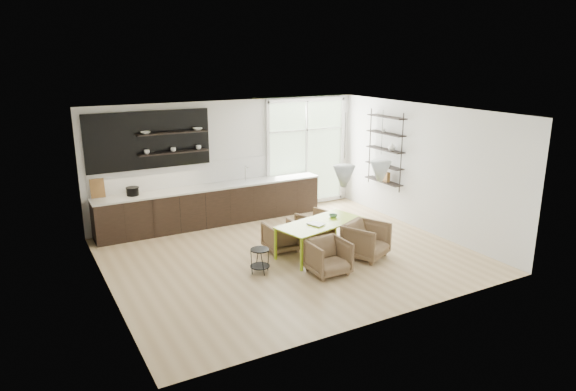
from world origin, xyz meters
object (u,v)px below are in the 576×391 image
object	(u,v)px
armchair_back_left	(281,236)
armchair_back_right	(315,225)
armchair_front_right	(366,240)
armchair_front_left	(328,257)
wire_stool	(260,257)
dining_table	(320,225)

from	to	relation	value
armchair_back_left	armchair_back_right	xyz separation A→B (m)	(0.98, 0.22, 0.01)
armchair_back_right	armchair_front_right	bearing A→B (deg)	86.27
armchair_front_left	armchair_front_right	xyz separation A→B (m)	(1.10, 0.30, 0.03)
armchair_front_left	wire_stool	world-z (taller)	armchair_front_left
dining_table	armchair_front_left	world-z (taller)	dining_table
armchair_back_left	armchair_front_left	size ratio (longest dim) A/B	0.92
armchair_back_right	armchair_front_left	bearing A→B (deg)	48.37
armchair_front_left	armchair_back_right	bearing A→B (deg)	65.87
armchair_front_left	dining_table	bearing A→B (deg)	66.67
dining_table	armchair_front_left	bearing A→B (deg)	-127.11
armchair_back_right	armchair_front_left	size ratio (longest dim) A/B	0.96
armchair_back_left	armchair_front_right	distance (m)	1.76
dining_table	armchair_back_right	bearing A→B (deg)	51.18
dining_table	armchair_front_left	size ratio (longest dim) A/B	2.78
armchair_back_left	armchair_front_right	size ratio (longest dim) A/B	0.83
armchair_front_right	wire_stool	world-z (taller)	armchair_front_right
armchair_back_right	wire_stool	xyz separation A→B (m)	(-1.87, -1.05, -0.01)
armchair_back_left	wire_stool	distance (m)	1.21
dining_table	wire_stool	distance (m)	1.55
armchair_front_left	wire_stool	xyz separation A→B (m)	(-1.10, 0.64, -0.02)
dining_table	wire_stool	bearing A→B (deg)	176.61
armchair_back_left	wire_stool	world-z (taller)	armchair_back_left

